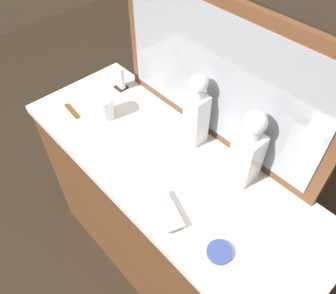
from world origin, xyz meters
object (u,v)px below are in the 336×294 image
(porcelain_dish, at_px, (219,252))
(napkin_holder, at_px, (120,80))
(silver_brush_left, at_px, (167,212))
(tortoiseshell_comb, at_px, (72,111))
(crystal_tumbler_center, at_px, (103,108))
(crystal_decanter_center, at_px, (247,154))
(crystal_decanter_front, at_px, (196,116))

(porcelain_dish, xyz_separation_m, napkin_holder, (-0.85, 0.27, 0.04))
(silver_brush_left, xyz_separation_m, tortoiseshell_comb, (-0.65, 0.04, -0.01))
(crystal_tumbler_center, bearing_deg, porcelain_dish, -7.81)
(napkin_holder, bearing_deg, porcelain_dish, -17.76)
(crystal_decanter_center, bearing_deg, silver_brush_left, -102.57)
(tortoiseshell_comb, bearing_deg, silver_brush_left, -3.47)
(crystal_decanter_center, bearing_deg, crystal_decanter_front, 178.21)
(crystal_decanter_center, xyz_separation_m, porcelain_dish, (0.14, -0.28, -0.12))
(crystal_decanter_center, height_order, napkin_holder, crystal_decanter_center)
(napkin_holder, bearing_deg, crystal_decanter_center, 0.51)
(crystal_decanter_center, relative_size, silver_brush_left, 1.89)
(crystal_decanter_front, bearing_deg, crystal_decanter_center, -1.79)
(crystal_tumbler_center, bearing_deg, napkin_holder, 122.22)
(tortoiseshell_comb, bearing_deg, napkin_holder, 87.13)
(crystal_tumbler_center, relative_size, porcelain_dish, 1.22)
(crystal_decanter_front, relative_size, tortoiseshell_comb, 2.74)
(crystal_decanter_center, relative_size, tortoiseshell_comb, 2.73)
(crystal_decanter_front, relative_size, porcelain_dish, 3.87)
(crystal_decanter_center, bearing_deg, crystal_tumbler_center, -163.62)
(silver_brush_left, bearing_deg, crystal_decanter_center, 77.43)
(crystal_decanter_center, distance_m, silver_brush_left, 0.33)
(crystal_decanter_front, distance_m, crystal_tumbler_center, 0.41)
(crystal_decanter_center, height_order, crystal_tumbler_center, crystal_decanter_center)
(porcelain_dish, bearing_deg, tortoiseshell_comb, 179.03)
(crystal_decanter_front, height_order, napkin_holder, crystal_decanter_front)
(crystal_decanter_front, xyz_separation_m, porcelain_dish, (0.38, -0.29, -0.12))
(crystal_decanter_center, height_order, silver_brush_left, crystal_decanter_center)
(crystal_tumbler_center, height_order, porcelain_dish, crystal_tumbler_center)
(napkin_holder, bearing_deg, crystal_decanter_front, 1.73)
(crystal_tumbler_center, height_order, silver_brush_left, crystal_tumbler_center)
(silver_brush_left, distance_m, tortoiseshell_comb, 0.65)
(silver_brush_left, bearing_deg, crystal_tumbler_center, 166.64)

